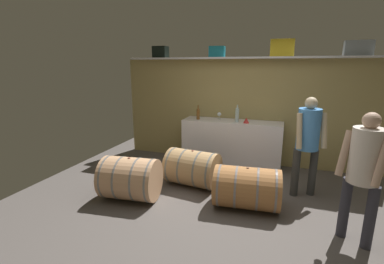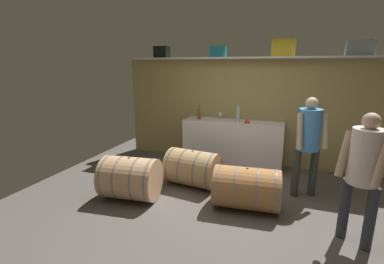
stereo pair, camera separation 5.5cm
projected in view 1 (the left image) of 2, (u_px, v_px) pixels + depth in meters
The scene contains 17 objects.
ground_plane at pixel (229, 194), 4.30m from camera, with size 6.44×7.49×0.02m, color #544D4A.
back_wall_panel at pixel (246, 112), 5.53m from camera, with size 5.24×0.10×2.10m, color #9F8C54.
high_shelf_board at pixel (248, 58), 5.14m from camera, with size 4.82×0.40×0.03m, color silver.
toolcase_black at pixel (161, 52), 5.68m from camera, with size 0.29×0.24×0.24m, color black.
toolcase_teal at pixel (217, 52), 5.30m from camera, with size 0.30×0.23×0.21m, color #177587.
toolcase_yellow at pixel (282, 48), 4.91m from camera, with size 0.41×0.23×0.30m, color yellow.
toolcase_grey at pixel (358, 48), 4.53m from camera, with size 0.43×0.19×0.25m, color gray.
work_cabinet at pixel (231, 143), 5.45m from camera, with size 1.94×0.52×0.92m, color white.
wine_bottle_amber at pixel (198, 113), 5.46m from camera, with size 0.07×0.07×0.29m.
wine_bottle_clear at pixel (237, 114), 5.20m from camera, with size 0.07×0.07×0.33m.
wine_glass at pixel (219, 114), 5.50m from camera, with size 0.08×0.08×0.14m.
red_funnel at pixel (246, 120), 5.12m from camera, with size 0.11×0.11×0.11m, color red.
wine_barrel_near at pixel (247, 188), 3.82m from camera, with size 0.95×0.67×0.61m.
wine_barrel_far at pixel (130, 178), 4.08m from camera, with size 0.89×0.72×0.65m.
wine_barrel_flank at pixel (193, 168), 4.55m from camera, with size 0.92×0.70×0.62m.
winemaker_pouring at pixel (308, 137), 4.04m from camera, with size 0.48×0.41×1.53m.
visitor_tasting at pixel (364, 166), 2.91m from camera, with size 0.48×0.45×1.51m.
Camera 1 is at (0.72, -3.39, 1.97)m, focal length 25.39 mm.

